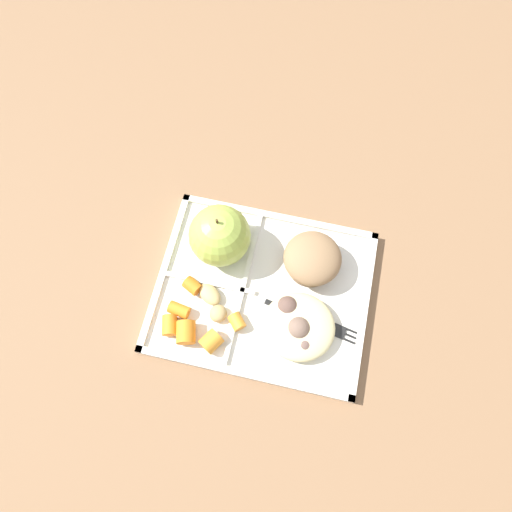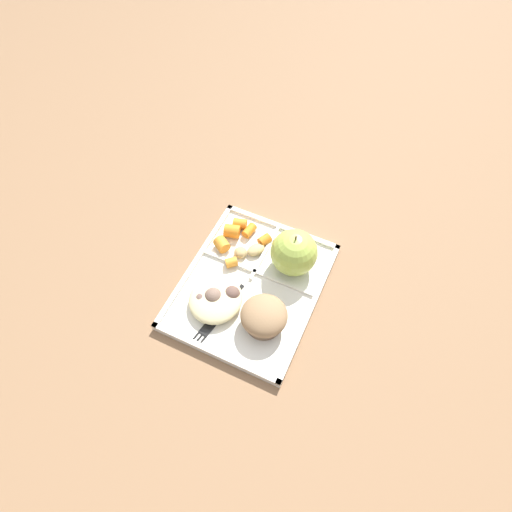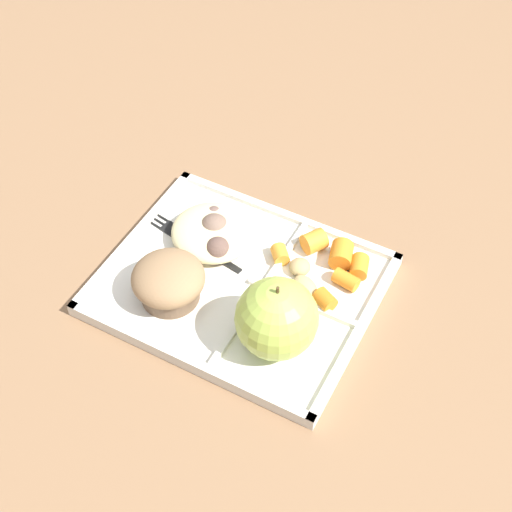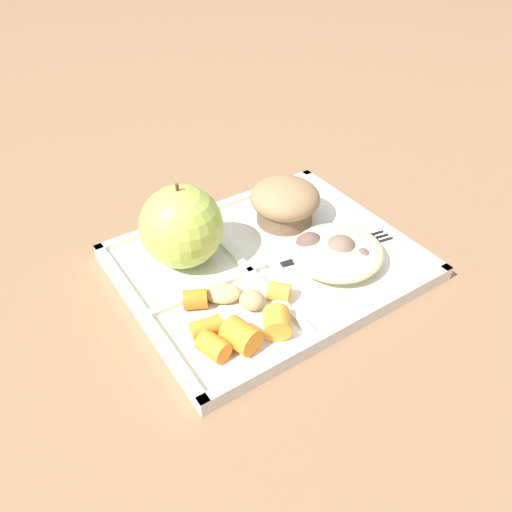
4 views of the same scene
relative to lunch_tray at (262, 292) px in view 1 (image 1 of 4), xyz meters
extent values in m
plane|color=#846042|center=(0.00, 0.00, -0.01)|extent=(6.00, 6.00, 0.00)
cube|color=silver|center=(0.00, 0.00, 0.00)|extent=(0.31, 0.25, 0.01)
cube|color=silver|center=(0.00, -0.12, 0.01)|extent=(0.31, 0.01, 0.01)
cube|color=silver|center=(0.00, 0.12, 0.01)|extent=(0.31, 0.01, 0.01)
cube|color=silver|center=(-0.15, 0.00, 0.01)|extent=(0.01, 0.25, 0.01)
cube|color=silver|center=(0.15, 0.00, 0.01)|extent=(0.01, 0.25, 0.01)
cube|color=silver|center=(-0.03, 0.00, 0.01)|extent=(0.01, 0.23, 0.01)
cube|color=silver|center=(-0.08, -0.01, 0.01)|extent=(0.14, 0.01, 0.01)
sphere|color=#A8C14C|center=(-0.07, 0.05, 0.05)|extent=(0.09, 0.09, 0.09)
cylinder|color=#4C381E|center=(-0.07, 0.05, 0.10)|extent=(0.00, 0.00, 0.01)
cylinder|color=brown|center=(0.06, 0.05, 0.02)|extent=(0.07, 0.07, 0.02)
ellipsoid|color=#93704C|center=(0.06, 0.05, 0.04)|extent=(0.08, 0.08, 0.04)
cylinder|color=orange|center=(-0.09, -0.09, 0.02)|extent=(0.03, 0.04, 0.03)
cylinder|color=orange|center=(-0.11, -0.06, 0.01)|extent=(0.03, 0.02, 0.02)
cylinder|color=orange|center=(-0.05, -0.09, 0.02)|extent=(0.04, 0.04, 0.03)
cylinder|color=orange|center=(-0.12, -0.08, 0.01)|extent=(0.03, 0.03, 0.02)
cylinder|color=orange|center=(-0.10, -0.02, 0.01)|extent=(0.03, 0.03, 0.02)
cylinder|color=orange|center=(-0.02, -0.05, 0.01)|extent=(0.03, 0.03, 0.02)
ellipsoid|color=tan|center=(-0.05, -0.05, 0.01)|extent=(0.03, 0.03, 0.02)
ellipsoid|color=tan|center=(-0.07, -0.02, 0.01)|extent=(0.05, 0.04, 0.02)
ellipsoid|color=beige|center=(0.06, -0.04, 0.02)|extent=(0.10, 0.10, 0.03)
sphere|color=brown|center=(0.07, -0.07, 0.02)|extent=(0.03, 0.03, 0.03)
sphere|color=brown|center=(0.04, -0.02, 0.02)|extent=(0.03, 0.03, 0.03)
sphere|color=#755B4C|center=(0.06, -0.05, 0.02)|extent=(0.04, 0.04, 0.04)
cube|color=black|center=(0.05, -0.02, 0.01)|extent=(0.09, 0.02, 0.00)
cube|color=black|center=(0.11, -0.03, 0.01)|extent=(0.03, 0.02, 0.00)
cylinder|color=black|center=(0.14, -0.05, 0.01)|extent=(0.02, 0.01, 0.00)
cylinder|color=black|center=(0.14, -0.04, 0.01)|extent=(0.02, 0.01, 0.00)
cylinder|color=black|center=(0.14, -0.03, 0.01)|extent=(0.02, 0.01, 0.00)
camera|label=1|loc=(0.03, -0.18, 0.64)|focal=31.55mm
camera|label=2|loc=(0.36, 0.18, 0.73)|focal=30.14mm
camera|label=3|loc=(-0.27, 0.46, 0.68)|focal=51.53mm
camera|label=4|loc=(-0.25, -0.35, 0.36)|focal=35.16mm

